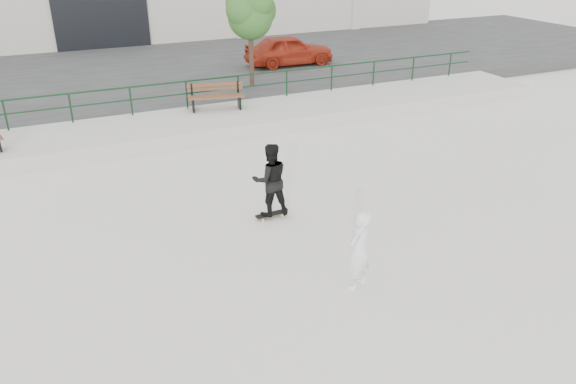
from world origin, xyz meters
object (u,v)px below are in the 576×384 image
skateboard (271,214)px  standing_skater (270,180)px  bench_right (216,97)px  seated_skater (359,251)px  tree (251,12)px  red_car (289,50)px

skateboard → standing_skater: standing_skater is taller
bench_right → seated_skater: (-0.80, -11.26, -0.13)m
tree → red_car: size_ratio=0.95×
bench_right → red_car: size_ratio=0.49×
red_car → tree: bearing=136.7°
red_car → skateboard: bearing=155.7°
red_car → standing_skater: red_car is taller
bench_right → tree: bearing=58.4°
tree → red_car: tree is taller
standing_skater → red_car: bearing=-109.1°
standing_skater → seated_skater: standing_skater is taller
tree → red_car: bearing=44.4°
skateboard → standing_skater: (0.00, -0.00, 0.94)m
bench_right → red_car: bearing=57.3°
bench_right → seated_skater: 11.29m
bench_right → standing_skater: 7.89m
bench_right → seated_skater: bearing=-82.0°
bench_right → skateboard: bench_right is taller
skateboard → seated_skater: 3.56m
bench_right → skateboard: bearing=-86.6°
skateboard → seated_skater: (0.39, -3.46, 0.76)m
bench_right → tree: 4.34m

